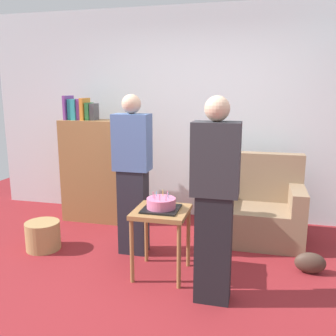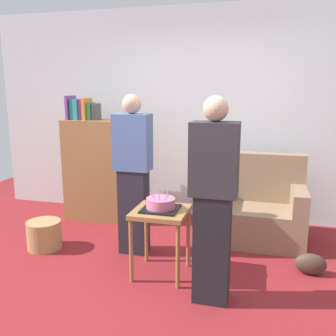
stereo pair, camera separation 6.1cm
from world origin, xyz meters
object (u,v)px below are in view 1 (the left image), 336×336
person_holding_cake (215,201)px  wicker_basket (43,236)px  couch (252,209)px  side_table (161,220)px  bookshelf (94,168)px  person_blowing_candles (133,175)px  handbag (310,263)px  birthday_cake (161,204)px

person_holding_cake → wicker_basket: (-1.88, 0.52, -0.68)m
couch → person_holding_cake: (-0.27, -1.37, 0.49)m
side_table → bookshelf: bearing=135.0°
couch → bookshelf: (-2.00, 0.16, 0.34)m
bookshelf → person_blowing_candles: person_blowing_candles is taller
person_blowing_candles → handbag: bearing=-12.0°
birthday_cake → person_holding_cake: 0.62m
bookshelf → person_blowing_candles: 1.18m
person_holding_cake → wicker_basket: person_holding_cake is taller
handbag → person_blowing_candles: bearing=178.5°
bookshelf → person_holding_cake: bearing=-41.5°
wicker_basket → handbag: 2.70m
person_blowing_candles → handbag: (1.74, -0.05, -0.73)m
wicker_basket → birthday_cake: bearing=-9.0°
handbag → couch: bearing=127.6°
bookshelf → birthday_cake: bearing=-45.0°
couch → person_holding_cake: 1.48m
person_holding_cake → handbag: person_holding_cake is taller
handbag → birthday_cake: bearing=-165.5°
birthday_cake → person_blowing_candles: size_ratio=0.20×
bookshelf → side_table: bookshelf is taller
person_blowing_candles → handbag: size_ratio=5.82×
bookshelf → wicker_basket: bearing=-98.0°
side_table → wicker_basket: (-1.37, 0.22, -0.37)m
side_table → handbag: side_table is taller
couch → person_holding_cake: size_ratio=0.67×
side_table → handbag: (1.34, 0.34, -0.42)m
couch → birthday_cake: (-0.78, -1.07, 0.33)m
handbag → person_holding_cake: bearing=-141.7°
birthday_cake → person_holding_cake: (0.51, -0.31, 0.16)m
couch → side_table: bearing=-126.2°
person_blowing_candles → person_holding_cake: same height
couch → bookshelf: size_ratio=0.69×
person_blowing_candles → person_holding_cake: bearing=-47.9°
bookshelf → couch: bearing=-4.5°
couch → side_table: size_ratio=1.77×
person_blowing_candles → handbag: 1.89m
side_table → person_holding_cake: size_ratio=0.38×
person_blowing_candles → wicker_basket: bearing=179.8°
birthday_cake → handbag: size_ratio=1.14×
wicker_basket → person_blowing_candles: bearing=10.2°
couch → wicker_basket: 2.32m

